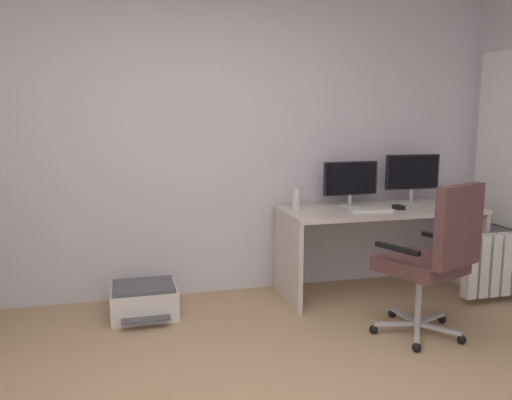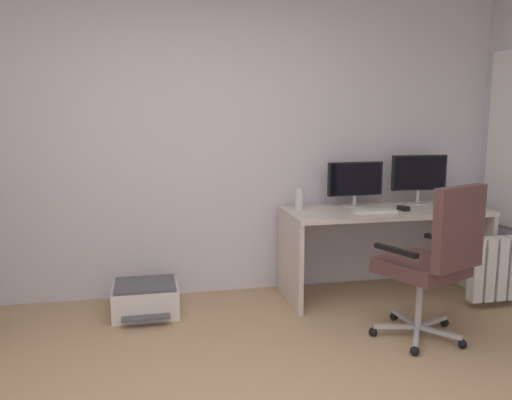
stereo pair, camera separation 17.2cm
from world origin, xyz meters
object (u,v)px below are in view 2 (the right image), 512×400
desk (384,231)px  monitor_main (355,181)px  desktop_speaker (299,199)px  printer (146,299)px  monitor_secondary (419,175)px  keyboard (374,211)px  office_chair (434,257)px  computer_mouse (403,208)px

desk → monitor_main: monitor_main is taller
desktop_speaker → printer: desktop_speaker is taller
monitor_secondary → keyboard: size_ratio=1.45×
office_chair → printer: bearing=154.0°
monitor_secondary → printer: bearing=-175.3°
keyboard → office_chair: bearing=-82.3°
monitor_main → computer_mouse: size_ratio=4.83×
keyboard → desktop_speaker: (-0.55, 0.24, 0.07)m
desktop_speaker → office_chair: bearing=-60.0°
monitor_secondary → computer_mouse: 0.45m
desk → office_chair: office_chair is taller
desktop_speaker → monitor_main: bearing=5.5°
desk → desktop_speaker: size_ratio=9.66×
monitor_main → monitor_secondary: monitor_secondary is taller
keyboard → computer_mouse: computer_mouse is taller
monitor_main → keyboard: bearing=-80.2°
desk → monitor_secondary: size_ratio=3.34×
monitor_main → computer_mouse: bearing=-40.5°
monitor_secondary → computer_mouse: (-0.27, -0.26, -0.23)m
desk → printer: bearing=-179.4°
keyboard → desktop_speaker: 0.60m
printer → keyboard: bearing=-3.0°
keyboard → office_chair: office_chair is taller
desktop_speaker → printer: 1.43m
office_chair → computer_mouse: bearing=76.1°
office_chair → printer: 2.11m
desktop_speaker → office_chair: size_ratio=0.16×
desktop_speaker → printer: size_ratio=0.34×
printer → monitor_main: bearing=6.2°
keyboard → printer: keyboard is taller
monitor_secondary → computer_mouse: size_ratio=4.92×
keyboard → computer_mouse: bearing=8.4°
monitor_main → monitor_secondary: size_ratio=0.98×
desk → keyboard: size_ratio=4.83×
monitor_secondary → office_chair: monitor_secondary is taller
desk → desktop_speaker: 0.76m
keyboard → computer_mouse: size_ratio=3.40×
desktop_speaker → keyboard: bearing=-23.5°
monitor_main → desktop_speaker: (-0.50, -0.05, -0.13)m
desktop_speaker → computer_mouse: bearing=-15.0°
keyboard → monitor_secondary: bearing=32.0°
computer_mouse → desk: bearing=133.9°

